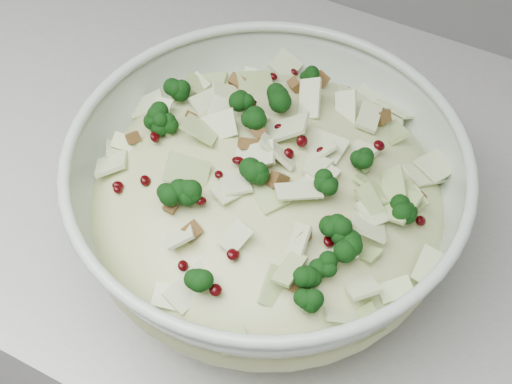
# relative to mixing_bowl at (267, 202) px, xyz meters

# --- Properties ---
(mixing_bowl) EXTENTS (0.44, 0.44, 0.14)m
(mixing_bowl) POSITION_rel_mixing_bowl_xyz_m (0.00, 0.00, 0.00)
(mixing_bowl) COLOR #B5C7B5
(mixing_bowl) RESTS_ON counter
(salad) EXTENTS (0.32, 0.32, 0.14)m
(salad) POSITION_rel_mixing_bowl_xyz_m (0.00, 0.00, 0.02)
(salad) COLOR beige
(salad) RESTS_ON mixing_bowl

